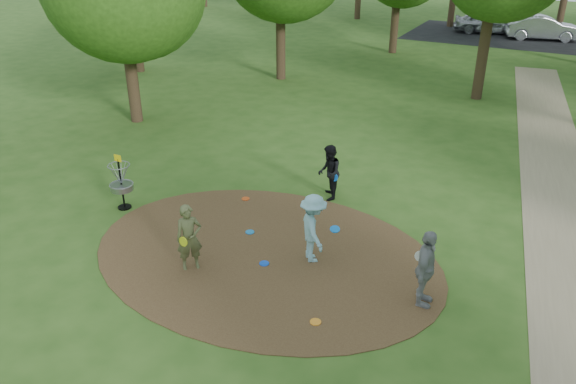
% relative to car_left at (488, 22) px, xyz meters
% --- Properties ---
extents(ground, '(100.00, 100.00, 0.00)m').
position_rel_car_left_xyz_m(ground, '(0.26, -30.58, -0.73)').
color(ground, '#2D5119').
rests_on(ground, ground).
extents(dirt_clearing, '(8.40, 8.40, 0.02)m').
position_rel_car_left_xyz_m(dirt_clearing, '(0.26, -30.58, -0.72)').
color(dirt_clearing, '#47301C').
rests_on(dirt_clearing, ground).
extents(footpath, '(7.55, 39.89, 0.01)m').
position_rel_car_left_xyz_m(footpath, '(6.76, -28.58, -0.73)').
color(footpath, '#8C7A5B').
rests_on(footpath, ground).
extents(parking_lot, '(14.00, 8.00, 0.01)m').
position_rel_car_left_xyz_m(parking_lot, '(2.26, -0.58, -0.73)').
color(parking_lot, black).
rests_on(parking_lot, ground).
extents(player_observer_with_disc, '(0.66, 0.67, 1.56)m').
position_rel_car_left_xyz_m(player_observer_with_disc, '(-0.92, -31.79, 0.05)').
color(player_observer_with_disc, '#545A34').
rests_on(player_observer_with_disc, ground).
extents(player_throwing_with_disc, '(1.25, 1.20, 1.64)m').
position_rel_car_left_xyz_m(player_throwing_with_disc, '(1.34, -30.25, 0.08)').
color(player_throwing_with_disc, '#8AC2CE').
rests_on(player_throwing_with_disc, ground).
extents(player_walking_with_disc, '(0.85, 0.93, 1.56)m').
position_rel_car_left_xyz_m(player_walking_with_disc, '(0.41, -27.22, 0.04)').
color(player_walking_with_disc, black).
rests_on(player_walking_with_disc, ground).
extents(player_waiting_with_disc, '(0.49, 1.01, 1.68)m').
position_rel_car_left_xyz_m(player_waiting_with_disc, '(4.00, -30.71, 0.11)').
color(player_waiting_with_disc, gray).
rests_on(player_waiting_with_disc, ground).
extents(disc_ground_cyan, '(0.22, 0.22, 0.02)m').
position_rel_car_left_xyz_m(disc_ground_cyan, '(-0.55, -29.88, -0.70)').
color(disc_ground_cyan, '#1877C0').
rests_on(disc_ground_cyan, dirt_clearing).
extents(disc_ground_blue, '(0.22, 0.22, 0.02)m').
position_rel_car_left_xyz_m(disc_ground_blue, '(0.46, -30.93, -0.70)').
color(disc_ground_blue, blue).
rests_on(disc_ground_blue, dirt_clearing).
extents(disc_ground_red, '(0.22, 0.22, 0.02)m').
position_rel_car_left_xyz_m(disc_ground_red, '(-1.59, -28.36, -0.70)').
color(disc_ground_red, '#DA4815').
rests_on(disc_ground_red, dirt_clearing).
extents(car_left, '(4.59, 2.68, 1.47)m').
position_rel_car_left_xyz_m(car_left, '(0.00, 0.00, 0.00)').
color(car_left, '#9B9CA2').
rests_on(car_left, ground).
extents(car_right, '(4.67, 2.56, 1.46)m').
position_rel_car_left_xyz_m(car_right, '(3.48, -0.70, -0.00)').
color(car_right, '#B4B5BD').
rests_on(car_right, ground).
extents(disc_ground_orange, '(0.22, 0.22, 0.02)m').
position_rel_car_left_xyz_m(disc_ground_orange, '(2.34, -32.25, -0.70)').
color(disc_ground_orange, orange).
rests_on(disc_ground_orange, dirt_clearing).
extents(disc_golf_basket, '(0.63, 0.63, 1.54)m').
position_rel_car_left_xyz_m(disc_golf_basket, '(-4.24, -30.28, 0.14)').
color(disc_golf_basket, black).
rests_on(disc_golf_basket, ground).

